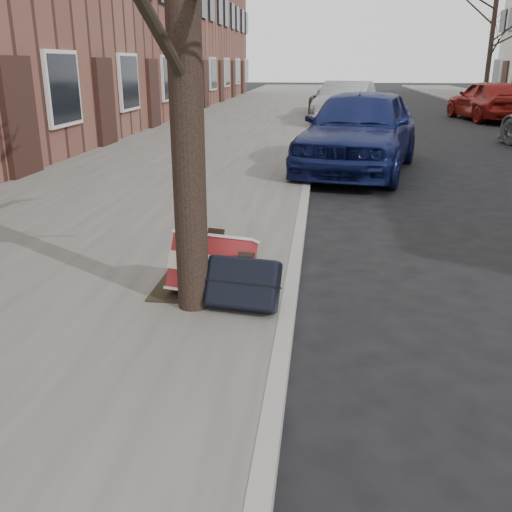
# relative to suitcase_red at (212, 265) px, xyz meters

# --- Properties ---
(ground) EXTENTS (120.00, 120.00, 0.00)m
(ground) POSITION_rel_suitcase_red_xyz_m (1.90, -0.98, -0.39)
(ground) COLOR black
(ground) RESTS_ON ground
(near_sidewalk) EXTENTS (5.00, 70.00, 0.12)m
(near_sidewalk) POSITION_rel_suitcase_red_xyz_m (-1.80, 14.02, -0.33)
(near_sidewalk) COLOR slate
(near_sidewalk) RESTS_ON ground
(house_near) EXTENTS (6.80, 40.00, 7.00)m
(house_near) POSITION_rel_suitcase_red_xyz_m (-7.70, 15.02, 3.11)
(house_near) COLOR brown
(house_near) RESTS_ON ground
(dirt_patch) EXTENTS (0.85, 0.85, 0.02)m
(dirt_patch) POSITION_rel_suitcase_red_xyz_m (-0.10, 0.22, -0.26)
(dirt_patch) COLOR black
(dirt_patch) RESTS_ON near_sidewalk
(suitcase_red) EXTENTS (0.76, 0.53, 0.54)m
(suitcase_red) POSITION_rel_suitcase_red_xyz_m (0.00, 0.00, 0.00)
(suitcase_red) COLOR maroon
(suitcase_red) RESTS_ON near_sidewalk
(suitcase_navy) EXTENTS (0.62, 0.42, 0.45)m
(suitcase_navy) POSITION_rel_suitcase_red_xyz_m (0.30, -0.25, -0.04)
(suitcase_navy) COLOR black
(suitcase_navy) RESTS_ON near_sidewalk
(car_near_front) EXTENTS (2.84, 4.91, 1.57)m
(car_near_front) POSITION_rel_suitcase_red_xyz_m (1.57, 6.70, 0.40)
(car_near_front) COLOR #10194B
(car_near_front) RESTS_ON ground
(car_near_mid) EXTENTS (2.31, 4.51, 1.42)m
(car_near_mid) POSITION_rel_suitcase_red_xyz_m (1.61, 15.28, 0.32)
(car_near_mid) COLOR #9A9CA1
(car_near_mid) RESTS_ON ground
(car_near_back) EXTENTS (2.45, 4.72, 1.27)m
(car_near_back) POSITION_rel_suitcase_red_xyz_m (1.50, 18.74, 0.25)
(car_near_back) COLOR #37363B
(car_near_back) RESTS_ON ground
(car_far_back) EXTENTS (2.32, 4.46, 1.45)m
(car_far_back) POSITION_rel_suitcase_red_xyz_m (6.71, 17.46, 0.34)
(car_far_back) COLOR maroon
(car_far_back) RESTS_ON ground
(tree_far_c) EXTENTS (0.24, 0.24, 5.26)m
(tree_far_c) POSITION_rel_suitcase_red_xyz_m (9.10, 27.14, 2.36)
(tree_far_c) COLOR black
(tree_far_c) RESTS_ON far_sidewalk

